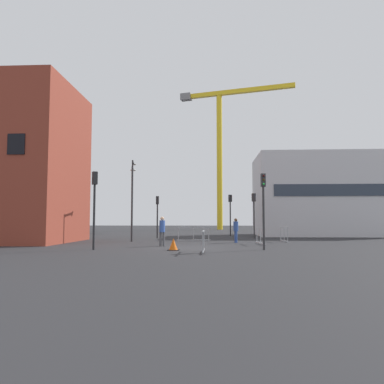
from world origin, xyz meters
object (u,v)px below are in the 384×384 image
Objects in this scene: streetlamp_tall at (133,191)px; pedestrian_walking at (162,229)px; traffic_light_verge at (230,208)px; streetlamp_short at (132,196)px; traffic_light_crosswalk at (157,210)px; traffic_light_median at (94,197)px; traffic_light_corner at (254,208)px; pedestrian_waiting at (236,229)px; traffic_light_far at (263,199)px; construction_crane at (222,135)px; traffic_cone_striped at (173,245)px.

streetlamp_tall reaches higher than pedestrian_walking.
streetlamp_short is at bearing -129.70° from traffic_light_verge.
traffic_light_crosswalk is (1.24, 4.58, -0.91)m from streetlamp_short.
pedestrian_walking is at bearing 40.58° from traffic_light_median.
traffic_light_corner is at bearing 51.89° from traffic_light_median.
traffic_light_verge is 2.39× the size of pedestrian_waiting.
traffic_light_verge is at bearing 71.30° from pedestrian_walking.
streetlamp_short is at bearing 139.44° from traffic_light_far.
pedestrian_walking is (-4.84, -37.93, -14.47)m from construction_crane.
traffic_light_median is 12.53m from traffic_light_crosswalk.
traffic_light_verge is 16.94m from traffic_light_far.
construction_crane reaches higher than traffic_light_far.
traffic_light_corner is at bearing 2.49° from traffic_light_crosswalk.
traffic_light_far reaches higher than pedestrian_waiting.
traffic_light_corner is 1.07× the size of traffic_light_crosswalk.
traffic_light_verge reaches higher than traffic_light_crosswalk.
traffic_light_corner is 6.24× the size of traffic_cone_striped.
traffic_light_far is at bearing -94.09° from traffic_light_corner.
streetlamp_tall is 9.75m from traffic_light_verge.
traffic_light_corner is 12.08m from pedestrian_walking.
streetlamp_tall is 18.38m from traffic_light_far.
traffic_light_crosswalk is (2.86, -3.03, -1.89)m from streetlamp_tall.
traffic_light_median is 4.73m from pedestrian_walking.
construction_crane is 6.33× the size of traffic_light_crosswalk.
traffic_light_median is at bearing -115.43° from traffic_light_verge.
traffic_light_far is (0.97, -40.43, -12.78)m from construction_crane.
streetlamp_short is at bearing 120.58° from pedestrian_walking.
traffic_light_corner reaches higher than traffic_light_crosswalk.
construction_crane is at bearing 77.02° from traffic_light_crosswalk.
streetlamp_tall is at bearing 133.39° from traffic_light_crosswalk.
traffic_light_corner is (10.02, 12.78, -0.20)m from traffic_light_median.
traffic_light_far is 1.12× the size of traffic_light_crosswalk.
streetlamp_tall reaches higher than streetlamp_short.
traffic_light_median is at bearing 178.50° from traffic_cone_striped.
pedestrian_waiting is at bearing 100.09° from traffic_light_far.
traffic_cone_striped is at bearing -102.60° from traffic_light_verge.
traffic_light_median is 2.47× the size of pedestrian_waiting.
streetlamp_tall is 1.87× the size of traffic_light_corner.
traffic_light_far is at bearing -58.12° from traffic_light_crosswalk.
traffic_light_verge is at bearing 64.57° from traffic_light_median.
streetlamp_short is at bearing -78.00° from streetlamp_tall.
traffic_light_verge is at bearing 77.40° from traffic_cone_striped.
pedestrian_walking is (-4.88, -14.41, -1.68)m from traffic_light_verge.
construction_crane is 43.81m from traffic_cone_striped.
traffic_light_median is (-0.38, -7.84, -0.57)m from streetlamp_short.
traffic_light_verge is (7.82, 9.43, -0.65)m from streetlamp_short.
traffic_light_crosswalk is (-6.58, -4.85, -0.26)m from traffic_light_verge.
traffic_light_median is 6.76× the size of traffic_cone_striped.
pedestrian_walking is at bearing -142.30° from pedestrian_waiting.
traffic_light_median reaches higher than pedestrian_walking.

